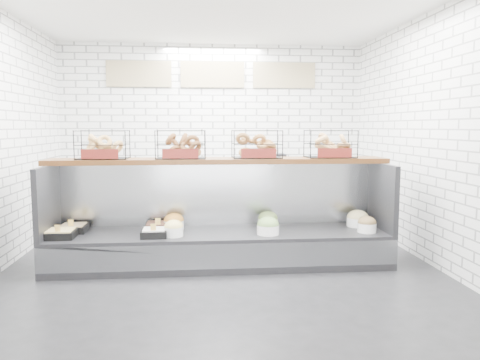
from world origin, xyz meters
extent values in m
plane|color=black|center=(0.00, 0.00, 0.00)|extent=(5.50, 5.50, 0.00)
cube|color=white|center=(0.00, 2.75, 1.50)|extent=(5.00, 0.02, 3.00)
cube|color=white|center=(2.50, 0.00, 1.50)|extent=(0.02, 5.50, 3.00)
cube|color=tan|center=(-1.20, 2.72, 2.50)|extent=(1.05, 0.03, 0.42)
cube|color=tan|center=(0.00, 2.72, 2.50)|extent=(1.05, 0.03, 0.42)
cube|color=tan|center=(1.20, 2.72, 2.50)|extent=(1.05, 0.03, 0.42)
cube|color=black|center=(0.00, 0.30, 0.20)|extent=(4.00, 0.90, 0.40)
cube|color=#93969B|center=(0.00, -0.14, 0.22)|extent=(4.00, 0.03, 0.28)
cube|color=#93969B|center=(0.00, 0.71, 0.80)|extent=(4.00, 0.08, 0.80)
cube|color=black|center=(-1.97, 0.30, 0.80)|extent=(0.06, 0.90, 0.80)
cube|color=black|center=(1.97, 0.30, 0.80)|extent=(0.06, 0.90, 0.80)
cube|color=black|center=(-1.80, 0.15, 0.44)|extent=(0.32, 0.32, 0.08)
cube|color=#F8D77E|center=(-1.80, 0.15, 0.48)|extent=(0.27, 0.27, 0.04)
cube|color=#F2C154|center=(-1.80, 0.04, 0.53)|extent=(0.06, 0.01, 0.08)
cube|color=black|center=(-1.74, 0.43, 0.44)|extent=(0.30, 0.30, 0.08)
cube|color=tan|center=(-1.74, 0.43, 0.48)|extent=(0.26, 0.26, 0.04)
cube|color=#F2C154|center=(-1.74, 0.33, 0.53)|extent=(0.06, 0.01, 0.08)
cube|color=black|center=(-0.76, 0.10, 0.44)|extent=(0.29, 0.29, 0.08)
cube|color=white|center=(-0.76, 0.10, 0.48)|extent=(0.24, 0.24, 0.04)
cube|color=#F2C154|center=(-0.76, 0.00, 0.53)|extent=(0.06, 0.01, 0.08)
cube|color=black|center=(-0.73, 0.43, 0.44)|extent=(0.33, 0.33, 0.08)
cube|color=brown|center=(-0.73, 0.43, 0.48)|extent=(0.28, 0.28, 0.04)
cube|color=#F2C154|center=(-0.73, 0.32, 0.53)|extent=(0.06, 0.01, 0.08)
cylinder|color=white|center=(-0.54, 0.11, 0.46)|extent=(0.22, 0.22, 0.11)
ellipsoid|color=#F5DF7D|center=(-0.54, 0.11, 0.52)|extent=(0.21, 0.21, 0.15)
cylinder|color=white|center=(-0.56, 0.47, 0.46)|extent=(0.25, 0.25, 0.11)
ellipsoid|color=orange|center=(-0.56, 0.47, 0.52)|extent=(0.24, 0.24, 0.17)
cylinder|color=white|center=(0.54, 0.11, 0.46)|extent=(0.26, 0.26, 0.11)
ellipsoid|color=#6C934B|center=(0.54, 0.11, 0.52)|extent=(0.25, 0.25, 0.18)
cylinder|color=white|center=(0.60, 0.49, 0.46)|extent=(0.25, 0.25, 0.11)
ellipsoid|color=olive|center=(0.60, 0.49, 0.52)|extent=(0.25, 0.25, 0.17)
cylinder|color=white|center=(1.73, 0.11, 0.46)|extent=(0.22, 0.22, 0.11)
ellipsoid|color=brown|center=(1.73, 0.11, 0.52)|extent=(0.22, 0.22, 0.15)
cylinder|color=white|center=(1.73, 0.44, 0.46)|extent=(0.27, 0.27, 0.11)
ellipsoid|color=tan|center=(1.73, 0.44, 0.52)|extent=(0.26, 0.26, 0.18)
cube|color=#3D200D|center=(0.00, 0.52, 1.23)|extent=(4.10, 0.50, 0.06)
cube|color=black|center=(-1.38, 0.52, 1.43)|extent=(0.60, 0.38, 0.34)
cube|color=#5D1711|center=(-1.38, 0.32, 1.33)|extent=(0.42, 0.02, 0.11)
cube|color=black|center=(-0.46, 0.52, 1.43)|extent=(0.60, 0.38, 0.34)
cube|color=#5D1711|center=(-0.46, 0.32, 1.33)|extent=(0.42, 0.02, 0.11)
cube|color=black|center=(0.46, 0.52, 1.43)|extent=(0.60, 0.38, 0.34)
cube|color=#5D1711|center=(0.46, 0.32, 1.33)|extent=(0.42, 0.02, 0.11)
cube|color=black|center=(1.38, 0.52, 1.43)|extent=(0.60, 0.38, 0.34)
cube|color=#5D1711|center=(1.38, 0.32, 1.33)|extent=(0.42, 0.02, 0.11)
cube|color=#93969B|center=(0.00, 2.43, 0.45)|extent=(4.00, 0.60, 0.90)
cube|color=black|center=(-1.42, 2.47, 1.02)|extent=(0.40, 0.30, 0.24)
cube|color=silver|center=(-0.74, 2.47, 0.99)|extent=(0.35, 0.28, 0.18)
cylinder|color=#C36E30|center=(0.82, 2.37, 1.01)|extent=(0.09, 0.09, 0.22)
cube|color=black|center=(1.02, 2.42, 1.05)|extent=(0.30, 0.30, 0.30)
camera|label=1|loc=(-0.26, -5.16, 1.64)|focal=35.00mm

